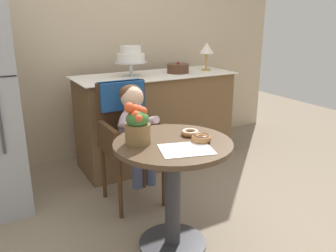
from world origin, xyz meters
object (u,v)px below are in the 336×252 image
object	(u,v)px
wicker_chair	(126,123)
tiered_cake_stand	(131,56)
cafe_table	(173,174)
seated_child	(134,123)
flower_vase	(138,124)
round_layer_cake	(178,68)
donut_front	(190,132)
donut_mid	(201,138)
table_lamp	(207,49)

from	to	relation	value
wicker_chair	tiered_cake_stand	distance (m)	0.77
cafe_table	seated_child	bearing A→B (deg)	89.36
seated_child	flower_vase	distance (m)	0.57
round_layer_cake	cafe_table	bearing A→B (deg)	-121.85
wicker_chair	flower_vase	xyz separation A→B (m)	(-0.20, -0.66, 0.20)
wicker_chair	donut_front	size ratio (longest dim) A/B	8.29
flower_vase	tiered_cake_stand	distance (m)	1.34
tiered_cake_stand	round_layer_cake	xyz separation A→B (m)	(0.49, -0.02, -0.14)
donut_mid	table_lamp	bearing A→B (deg)	54.06
donut_front	flower_vase	size ratio (longest dim) A/B	0.46
wicker_chair	table_lamp	bearing A→B (deg)	27.88
cafe_table	round_layer_cake	distance (m)	1.56
wicker_chair	flower_vase	world-z (taller)	flower_vase
cafe_table	flower_vase	xyz separation A→B (m)	(-0.19, 0.08, 0.33)
round_layer_cake	table_lamp	world-z (taller)	table_lamp
donut_front	table_lamp	world-z (taller)	table_lamp
donut_front	table_lamp	size ratio (longest dim) A/B	0.40
seated_child	tiered_cake_stand	distance (m)	0.87
wicker_chair	flower_vase	distance (m)	0.72
seated_child	table_lamp	xyz separation A→B (m)	(1.13, 0.69, 0.44)
table_lamp	seated_child	bearing A→B (deg)	-148.43
donut_mid	flower_vase	bearing A→B (deg)	154.98
flower_vase	donut_mid	bearing A→B (deg)	-25.02
donut_mid	round_layer_cake	bearing A→B (deg)	64.58
seated_child	tiered_cake_stand	xyz separation A→B (m)	(0.30, 0.72, 0.41)
table_lamp	donut_mid	bearing A→B (deg)	-125.94
seated_child	tiered_cake_stand	bearing A→B (deg)	67.55
round_layer_cake	donut_mid	bearing A→B (deg)	-115.42
seated_child	donut_front	distance (m)	0.56
cafe_table	round_layer_cake	size ratio (longest dim) A/B	3.30
cafe_table	donut_mid	size ratio (longest dim) A/B	6.02
table_lamp	donut_front	bearing A→B (deg)	-128.56
flower_vase	wicker_chair	bearing A→B (deg)	73.17
wicker_chair	table_lamp	size ratio (longest dim) A/B	3.35
wicker_chair	tiered_cake_stand	size ratio (longest dim) A/B	3.18
cafe_table	round_layer_cake	xyz separation A→B (m)	(0.79, 1.28, 0.44)
seated_child	wicker_chair	bearing A→B (deg)	90.00
seated_child	tiered_cake_stand	world-z (taller)	tiered_cake_stand
round_layer_cake	wicker_chair	bearing A→B (deg)	-145.71
wicker_chair	donut_front	xyz separation A→B (m)	(0.15, -0.69, 0.10)
flower_vase	round_layer_cake	bearing A→B (deg)	50.55
wicker_chair	donut_mid	distance (m)	0.84
cafe_table	tiered_cake_stand	size ratio (longest dim) A/B	2.40
cafe_table	tiered_cake_stand	world-z (taller)	tiered_cake_stand
donut_front	donut_mid	world-z (taller)	donut_mid
wicker_chair	round_layer_cake	xyz separation A→B (m)	(0.79, 0.54, 0.30)
wicker_chair	donut_front	distance (m)	0.71
flower_vase	round_layer_cake	world-z (taller)	round_layer_cake
tiered_cake_stand	round_layer_cake	bearing A→B (deg)	-2.76
donut_mid	flower_vase	world-z (taller)	flower_vase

